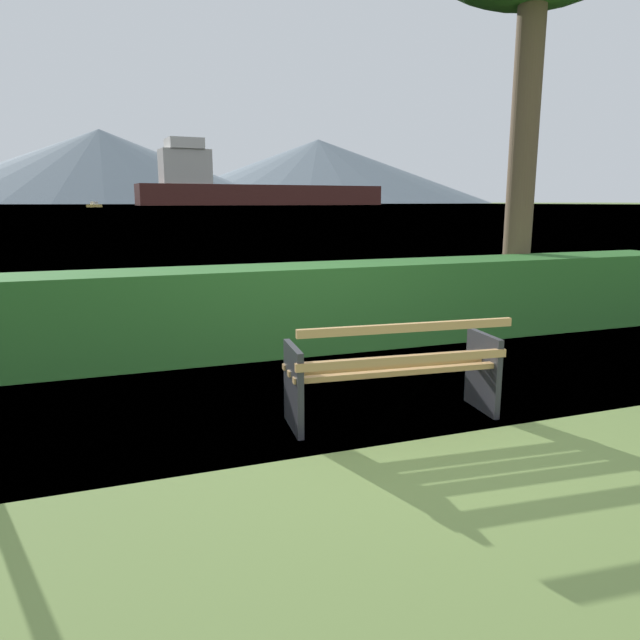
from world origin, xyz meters
The scene contains 7 objects.
ground_plane centered at (0.00, 0.00, 0.00)m, with size 1400.00×1400.00×0.00m, color olive.
water_surface centered at (0.00, 309.51, 0.00)m, with size 620.00×620.00×0.00m, color slate.
park_bench centered at (-0.01, -0.06, 0.43)m, with size 1.78×0.72×0.87m.
hedge_row centered at (0.00, 2.50, 0.51)m, with size 11.35×0.85×1.02m, color #2D6B28.
cargo_ship_large centered at (62.15, 270.86, 8.04)m, with size 118.97×26.16×28.77m.
fishing_boat_near centered at (-4.18, 189.39, 0.61)m, with size 4.52×5.55×1.75m.
distant_hills centered at (-44.52, 574.04, 37.20)m, with size 828.07×392.06×87.27m.
Camera 1 is at (-2.15, -4.18, 1.77)m, focal length 33.09 mm.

